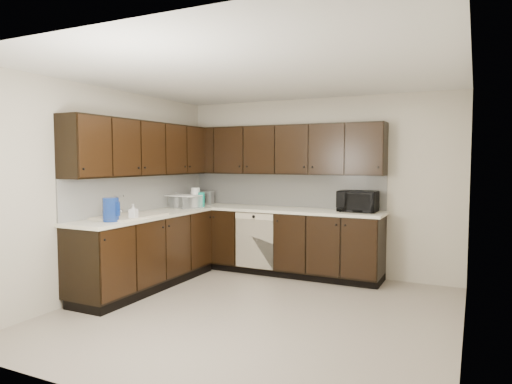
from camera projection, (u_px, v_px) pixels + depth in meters
floor at (256, 313)px, 4.83m from camera, size 4.00×4.00×0.00m
ceiling at (256, 74)px, 4.66m from camera, size 4.00×4.00×0.00m
wall_back at (316, 186)px, 6.54m from camera, size 4.00×0.02×2.50m
wall_left at (110, 190)px, 5.61m from camera, size 0.02×4.00×2.50m
wall_right at (467, 204)px, 3.88m from camera, size 0.02×4.00×2.50m
wall_front at (121, 218)px, 2.95m from camera, size 4.00×0.02×2.50m
lower_cabinets at (225, 249)px, 6.24m from camera, size 3.00×2.80×0.90m
countertop at (224, 212)px, 6.20m from camera, size 3.03×2.83×0.04m
backsplash at (219, 191)px, 6.46m from camera, size 3.00×2.80×0.48m
upper_cabinets at (221, 149)px, 6.27m from camera, size 3.00×2.80×0.70m
dishwasher at (254, 237)px, 6.37m from camera, size 0.58×0.04×0.78m
sink at (130, 222)px, 5.49m from camera, size 0.54×0.82×0.42m
microwave at (358, 201)px, 6.03m from camera, size 0.50×0.34×0.28m
soap_bottle_a at (133, 212)px, 5.25m from camera, size 0.09×0.09×0.18m
soap_bottle_b at (177, 200)px, 6.68m from camera, size 0.09×0.09×0.21m
toaster_oven at (202, 198)px, 7.07m from camera, size 0.38×0.32×0.20m
storage_bin at (185, 201)px, 6.60m from camera, size 0.54×0.48×0.17m
blue_pitcher at (111, 210)px, 5.07m from camera, size 0.19×0.19×0.27m
teal_tumbler at (201, 200)px, 6.64m from camera, size 0.11×0.11×0.21m
paper_towel_roll at (196, 197)px, 6.68m from camera, size 0.13×0.13×0.28m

